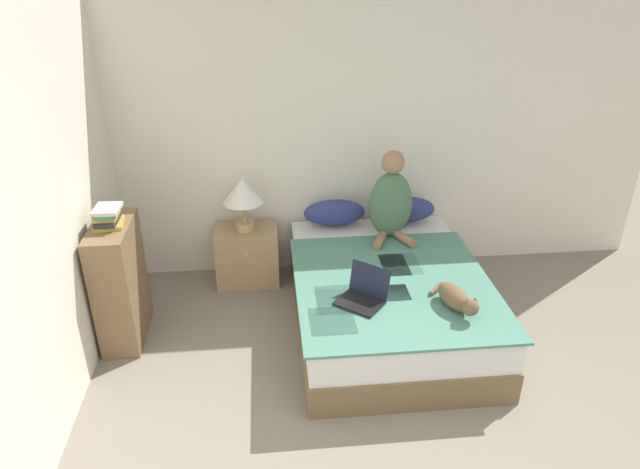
% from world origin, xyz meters
% --- Properties ---
extents(wall_back, '(5.25, 0.05, 2.55)m').
position_xyz_m(wall_back, '(0.00, 3.26, 1.27)').
color(wall_back, silver).
rests_on(wall_back, ground_plane).
extents(wall_side, '(0.05, 4.24, 2.55)m').
position_xyz_m(wall_side, '(-2.15, 1.62, 1.27)').
color(wall_side, silver).
rests_on(wall_side, ground_plane).
extents(bed, '(1.43, 1.94, 0.50)m').
position_xyz_m(bed, '(0.05, 2.22, 0.25)').
color(bed, brown).
rests_on(bed, ground_plane).
extents(pillow_near, '(0.54, 0.22, 0.23)m').
position_xyz_m(pillow_near, '(-0.26, 3.06, 0.62)').
color(pillow_near, navy).
rests_on(pillow_near, bed).
extents(pillow_far, '(0.54, 0.22, 0.23)m').
position_xyz_m(pillow_far, '(0.37, 3.06, 0.62)').
color(pillow_far, navy).
rests_on(pillow_far, bed).
extents(person_sitting, '(0.37, 0.35, 0.75)m').
position_xyz_m(person_sitting, '(0.17, 2.79, 0.83)').
color(person_sitting, '#476B4C').
rests_on(person_sitting, bed).
extents(cat_tabby, '(0.25, 0.50, 0.17)m').
position_xyz_m(cat_tabby, '(0.40, 1.67, 0.58)').
color(cat_tabby, brown).
rests_on(cat_tabby, bed).
extents(laptop_open, '(0.41, 0.40, 0.24)m').
position_xyz_m(laptop_open, '(-0.21, 1.83, 0.55)').
color(laptop_open, black).
rests_on(laptop_open, bed).
extents(nightstand, '(0.54, 0.38, 0.51)m').
position_xyz_m(nightstand, '(-1.04, 3.01, 0.26)').
color(nightstand, tan).
rests_on(nightstand, ground_plane).
extents(table_lamp, '(0.34, 0.34, 0.47)m').
position_xyz_m(table_lamp, '(-1.04, 3.01, 0.85)').
color(table_lamp, tan).
rests_on(table_lamp, nightstand).
extents(bookshelf, '(0.27, 0.61, 0.94)m').
position_xyz_m(bookshelf, '(-1.96, 2.30, 0.47)').
color(bookshelf, brown).
rests_on(bookshelf, ground_plane).
extents(book_stack_top, '(0.21, 0.24, 0.14)m').
position_xyz_m(book_stack_top, '(-1.96, 2.29, 1.01)').
color(book_stack_top, gold).
rests_on(book_stack_top, bookshelf).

